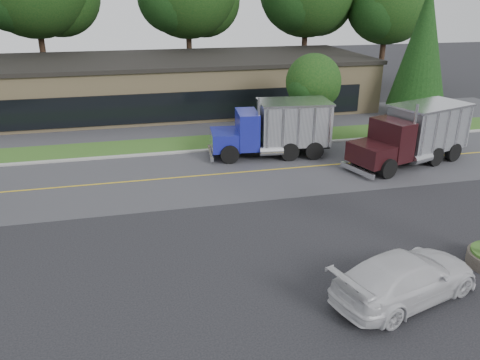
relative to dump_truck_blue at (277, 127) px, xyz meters
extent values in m
plane|color=#2E2E33|center=(-6.41, -11.48, -1.80)|extent=(140.00, 140.00, 0.00)
cube|color=#4D4D51|center=(-6.41, -2.48, -1.80)|extent=(60.00, 8.00, 0.02)
cube|color=gold|center=(-6.41, -2.48, -1.80)|extent=(60.00, 0.12, 0.01)
cube|color=#9E9E99|center=(-6.41, 1.72, -1.80)|extent=(60.00, 0.30, 0.12)
cube|color=#345E20|center=(-6.41, 3.52, -1.80)|extent=(60.00, 3.40, 0.03)
cube|color=#4D4D51|center=(-6.41, 8.52, -1.80)|extent=(60.00, 7.00, 0.02)
cube|color=tan|center=(-4.41, 14.52, 0.20)|extent=(32.00, 12.00, 4.00)
cylinder|color=#382619|center=(-16.41, 22.52, 1.02)|extent=(0.56, 0.56, 5.63)
cylinder|color=#382619|center=(-2.41, 22.52, 0.86)|extent=(0.56, 0.56, 5.32)
sphere|color=black|center=(-0.58, 23.73, 6.86)|extent=(7.30, 7.30, 7.30)
cylinder|color=#382619|center=(9.59, 21.52, 0.85)|extent=(0.56, 0.56, 5.31)
sphere|color=black|center=(11.41, 22.73, 6.84)|extent=(7.28, 7.28, 7.28)
cylinder|color=#382619|center=(17.59, 19.52, 0.49)|extent=(0.56, 0.56, 4.58)
sphere|color=black|center=(17.59, 19.52, 6.71)|extent=(8.38, 8.38, 8.38)
sphere|color=black|center=(19.16, 20.57, 5.66)|extent=(6.28, 6.28, 6.28)
sphere|color=black|center=(16.28, 18.73, 5.92)|extent=(5.76, 5.76, 5.76)
cylinder|color=#382619|center=(13.59, 6.52, -1.30)|extent=(0.44, 0.44, 1.00)
cone|color=black|center=(13.59, 6.52, 3.80)|extent=(4.48, 4.48, 9.17)
cylinder|color=#382619|center=(3.59, 3.52, -0.77)|extent=(0.56, 0.56, 2.05)
sphere|color=black|center=(3.59, 3.52, 2.01)|extent=(3.75, 3.75, 3.75)
sphere|color=black|center=(4.30, 3.99, 1.54)|extent=(2.81, 2.81, 2.81)
sphere|color=black|center=(3.01, 3.17, 1.66)|extent=(2.58, 2.58, 2.58)
cube|color=black|center=(-0.20, 0.02, -1.23)|extent=(7.00, 1.64, 0.28)
cube|color=navy|center=(-3.20, 0.30, -0.68)|extent=(1.87, 2.44, 1.10)
cube|color=navy|center=(-1.85, 0.17, -0.08)|extent=(1.43, 2.50, 2.20)
cube|color=black|center=(-2.38, 0.22, 0.32)|extent=(0.26, 2.10, 0.90)
cube|color=silver|center=(1.00, -0.09, 0.22)|extent=(4.36, 2.88, 2.50)
cube|color=silver|center=(1.00, -0.09, 1.52)|extent=(4.53, 3.04, 0.12)
cylinder|color=black|center=(-2.94, 1.43, -1.23)|extent=(1.13, 0.45, 1.10)
cylinder|color=black|center=(-3.16, -0.86, -1.23)|extent=(1.13, 0.45, 1.10)
cylinder|color=black|center=(1.41, 1.02, -1.23)|extent=(1.13, 0.45, 1.10)
cylinder|color=black|center=(1.20, -1.27, -1.23)|extent=(1.13, 0.45, 1.10)
cube|color=black|center=(7.29, -3.10, -1.23)|extent=(7.38, 3.20, 0.28)
cube|color=black|center=(4.21, -4.08, -0.68)|extent=(2.39, 2.73, 1.10)
cube|color=black|center=(5.60, -3.64, -0.08)|extent=(1.96, 2.68, 2.20)
cube|color=black|center=(5.06, -3.81, 0.32)|extent=(0.69, 2.02, 0.90)
cube|color=silver|center=(8.52, -2.71, 0.22)|extent=(4.99, 3.73, 2.50)
cube|color=silver|center=(8.52, -2.71, 1.52)|extent=(5.18, 3.92, 0.12)
cylinder|color=black|center=(4.02, -2.94, -1.23)|extent=(1.15, 0.67, 1.10)
cylinder|color=black|center=(4.71, -5.13, -1.23)|extent=(1.15, 0.67, 1.10)
cylinder|color=black|center=(8.48, -1.52, -1.23)|extent=(1.15, 0.67, 1.10)
cylinder|color=black|center=(9.18, -3.71, -1.23)|extent=(1.15, 0.67, 1.10)
imported|color=silver|center=(-0.22, -14.97, -1.01)|extent=(5.84, 3.71, 1.58)
camera|label=1|loc=(-8.48, -26.42, 7.68)|focal=35.00mm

